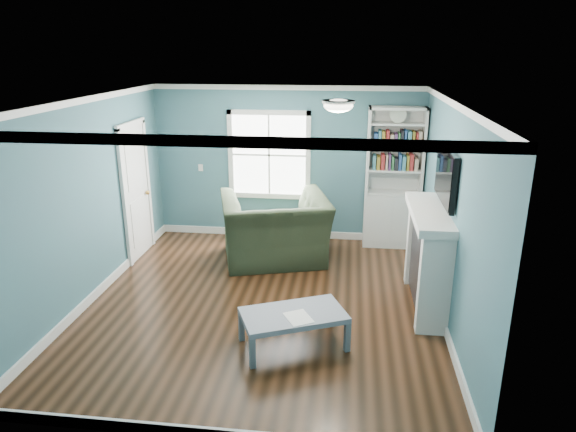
# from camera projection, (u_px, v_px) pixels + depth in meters

# --- Properties ---
(floor) EXTENTS (5.00, 5.00, 0.00)m
(floor) POSITION_uv_depth(u_px,v_px,m) (263.00, 303.00, 6.71)
(floor) COLOR black
(floor) RESTS_ON ground
(room_walls) EXTENTS (5.00, 5.00, 5.00)m
(room_walls) POSITION_uv_depth(u_px,v_px,m) (261.00, 186.00, 6.21)
(room_walls) COLOR #3D7078
(room_walls) RESTS_ON ground
(trim) EXTENTS (4.50, 5.00, 2.60)m
(trim) POSITION_uv_depth(u_px,v_px,m) (262.00, 213.00, 6.32)
(trim) COLOR white
(trim) RESTS_ON ground
(window) EXTENTS (1.40, 0.06, 1.50)m
(window) POSITION_uv_depth(u_px,v_px,m) (269.00, 155.00, 8.63)
(window) COLOR white
(window) RESTS_ON room_walls
(bookshelf) EXTENTS (0.90, 0.35, 2.31)m
(bookshelf) POSITION_uv_depth(u_px,v_px,m) (393.00, 192.00, 8.38)
(bookshelf) COLOR silver
(bookshelf) RESTS_ON ground
(fireplace) EXTENTS (0.44, 1.58, 1.30)m
(fireplace) POSITION_uv_depth(u_px,v_px,m) (428.00, 260.00, 6.46)
(fireplace) COLOR black
(fireplace) RESTS_ON ground
(tv) EXTENTS (0.06, 1.10, 0.65)m
(tv) POSITION_uv_depth(u_px,v_px,m) (446.00, 176.00, 6.10)
(tv) COLOR black
(tv) RESTS_ON fireplace
(door) EXTENTS (0.12, 0.98, 2.17)m
(door) POSITION_uv_depth(u_px,v_px,m) (136.00, 190.00, 7.95)
(door) COLOR silver
(door) RESTS_ON ground
(ceiling_fixture) EXTENTS (0.38, 0.38, 0.15)m
(ceiling_fixture) POSITION_uv_depth(u_px,v_px,m) (338.00, 105.00, 5.90)
(ceiling_fixture) COLOR white
(ceiling_fixture) RESTS_ON room_walls
(light_switch) EXTENTS (0.08, 0.01, 0.12)m
(light_switch) POSITION_uv_depth(u_px,v_px,m) (201.00, 168.00, 8.85)
(light_switch) COLOR white
(light_switch) RESTS_ON room_walls
(recliner) EXTENTS (1.80, 1.43, 1.38)m
(recliner) POSITION_uv_depth(u_px,v_px,m) (275.00, 218.00, 7.83)
(recliner) COLOR #202E1C
(recliner) RESTS_ON ground
(coffee_table) EXTENTS (1.27, 1.01, 0.41)m
(coffee_table) POSITION_uv_depth(u_px,v_px,m) (293.00, 317.00, 5.64)
(coffee_table) COLOR #545B65
(coffee_table) RESTS_ON ground
(paper_sheet) EXTENTS (0.37, 0.40, 0.00)m
(paper_sheet) POSITION_uv_depth(u_px,v_px,m) (298.00, 318.00, 5.52)
(paper_sheet) COLOR white
(paper_sheet) RESTS_ON coffee_table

